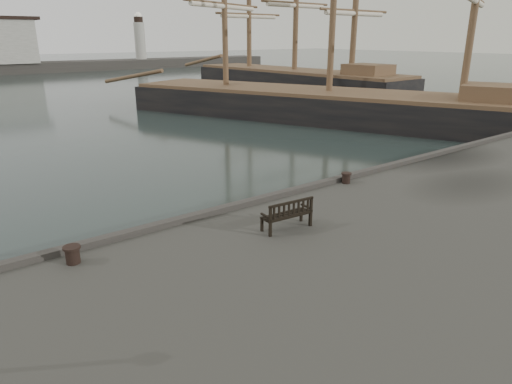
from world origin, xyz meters
The scene contains 6 objects.
ground centered at (0.00, 0.00, 0.00)m, with size 400.00×400.00×0.00m, color black.
bench centered at (0.73, -2.47, 1.85)m, with size 1.60×0.67×0.90m.
bollard_left centered at (-4.96, -0.86, 1.79)m, with size 0.44×0.44×0.46m, color black.
bollard_right centered at (5.48, -0.50, 1.77)m, with size 0.39×0.39×0.41m, color black.
tall_ship_main centered at (21.63, 16.12, 0.72)m, with size 21.83×37.61×28.27m.
tall_ship_far centered at (32.25, 32.44, 0.90)m, with size 8.42×32.44×27.55m.
Camera 1 is at (-7.53, -11.82, 6.96)m, focal length 32.00 mm.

